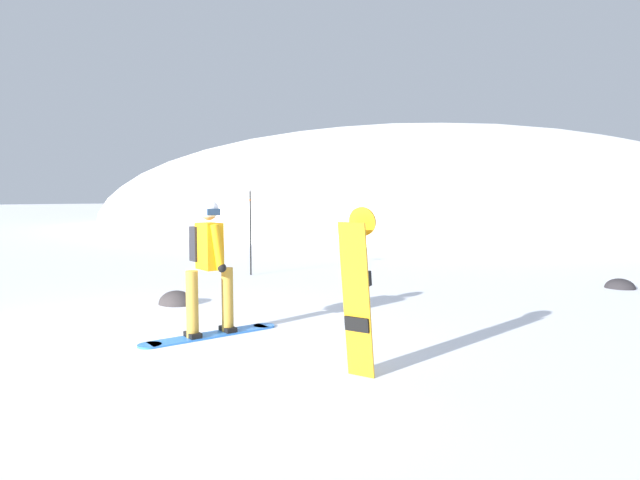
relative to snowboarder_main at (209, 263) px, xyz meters
name	(u,v)px	position (x,y,z in m)	size (l,w,h in m)	color
ground_plane	(141,343)	(-0.44, -0.69, -0.92)	(300.00, 300.00, 0.00)	white
ridge_peak_main	(401,223)	(-10.69, 30.09, -0.92)	(42.74, 38.47, 12.85)	white
snowboarder_main	(209,263)	(0.00, 0.00, 0.00)	(0.82, 1.75, 1.71)	blue
spare_snowboard	(358,292)	(2.34, -0.42, -0.08)	(0.28, 0.26, 1.65)	orange
piste_marker_near	(250,226)	(-3.01, 4.41, 0.19)	(0.20, 0.20, 1.95)	black
rock_dark	(177,304)	(-1.89, 1.19, -0.92)	(0.62, 0.53, 0.44)	#383333
rock_mid	(620,288)	(4.14, 6.82, -0.92)	(0.54, 0.46, 0.38)	#282628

